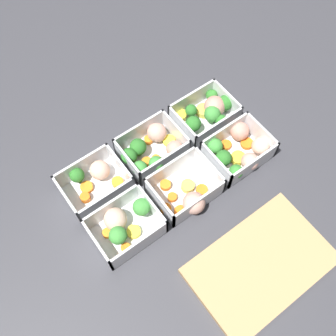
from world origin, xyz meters
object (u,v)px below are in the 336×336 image
(container_near_center, at_px, (151,149))
(container_far_left, at_px, (239,150))
(container_near_left, at_px, (208,112))
(container_far_right, at_px, (124,224))
(container_far_center, at_px, (187,194))
(container_near_right, at_px, (95,181))

(container_near_center, xyz_separation_m, container_far_left, (-0.16, 0.12, -0.00))
(container_near_left, height_order, container_near_center, same)
(container_far_right, bearing_deg, container_near_center, -142.83)
(container_far_left, bearing_deg, container_near_left, -94.40)
(container_far_right, bearing_deg, container_far_center, 171.79)
(container_near_left, relative_size, container_far_right, 1.07)
(container_far_center, bearing_deg, container_far_left, -174.80)
(container_near_center, xyz_separation_m, container_far_right, (0.15, 0.11, 0.00))
(container_near_right, height_order, container_far_left, same)
(container_near_left, relative_size, container_far_left, 0.95)
(container_near_center, height_order, container_near_right, same)
(container_near_left, xyz_separation_m, container_far_center, (0.17, 0.14, -0.00))
(container_far_center, bearing_deg, container_far_right, -8.21)
(container_far_left, height_order, container_far_right, same)
(container_far_left, relative_size, container_far_right, 1.12)
(container_far_left, bearing_deg, container_near_right, -23.00)
(container_near_center, bearing_deg, container_near_right, -3.69)
(container_near_left, bearing_deg, container_far_right, 20.00)
(container_near_right, relative_size, container_far_center, 0.98)
(container_near_right, bearing_deg, container_far_right, 88.25)
(container_far_center, bearing_deg, container_near_center, -90.77)
(container_near_left, distance_m, container_far_left, 0.12)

